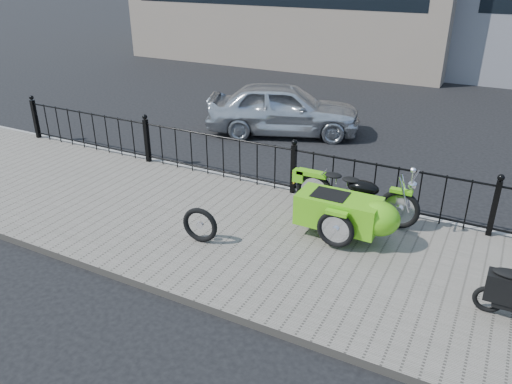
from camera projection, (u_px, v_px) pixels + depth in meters
The scene contains 7 objects.
ground at pixel (262, 227), 8.65m from camera, with size 120.00×120.00×0.00m, color black.
sidewalk at pixel (248, 237), 8.23m from camera, with size 30.00×3.80×0.12m, color #6A6459.
curb at pixel (295, 192), 9.78m from camera, with size 30.00×0.10×0.12m, color gray.
iron_fence at pixel (293, 170), 9.44m from camera, with size 14.11×0.11×1.08m.
motorcycle_sidecar at pixel (352, 209), 7.95m from camera, with size 2.28×1.48×0.98m.
spare_tire at pixel (200, 225), 7.85m from camera, with size 0.60×0.60×0.09m, color black.
sedan_car at pixel (283, 108), 12.98m from camera, with size 1.59×3.96×1.35m, color silver.
Camera 1 is at (3.43, -6.75, 4.23)m, focal length 35.00 mm.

